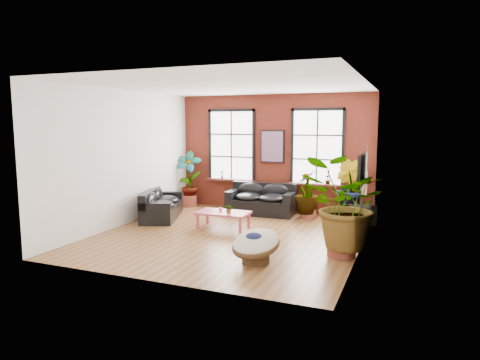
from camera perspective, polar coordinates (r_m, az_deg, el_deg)
The scene contains 19 objects.
room at distance 10.09m, azimuth -0.97°, elevation 2.48°, with size 6.04×6.54×3.54m.
sofa_back at distance 12.58m, azimuth 2.90°, elevation -2.69°, with size 1.99×1.04×0.89m.
sofa_left at distance 12.22m, azimuth -10.58°, elevation -3.32°, with size 1.49×2.18×0.80m.
coffee_table at distance 10.85m, azimuth -2.26°, elevation -4.51°, with size 1.32×0.77×0.51m.
papasan_chair at distance 8.20m, azimuth 2.11°, elevation -8.61°, with size 1.14×1.15×0.69m.
poster at distance 12.92m, azimuth 4.34°, elevation 4.48°, with size 0.74×0.06×0.98m.
tv_wall_unit at distance 9.81m, azimuth 16.07°, elevation 0.84°, with size 0.13×1.86×1.20m.
media_box at distance 11.77m, azimuth 15.90°, elevation -4.37°, with size 0.79×0.74×0.53m.
pot_back_left at distance 13.79m, azimuth -6.81°, elevation -2.77°, with size 0.51×0.51×0.36m.
pot_back_right at distance 12.27m, azimuth 14.01°, elevation -4.29°, with size 0.49×0.49×0.34m.
pot_right_wall at distance 8.85m, azimuth 13.37°, elevation -8.59°, with size 0.70×0.70×0.42m.
pot_mid at distance 12.12m, azimuth 9.04°, elevation -4.34°, with size 0.45×0.45×0.32m.
floor_plant_back_left at distance 13.71m, azimuth -6.88°, elevation 0.48°, with size 0.86×0.58×1.63m, color #134412.
floor_plant_back_right at distance 12.11m, azimuth 14.22°, elevation -0.94°, with size 0.82×0.66×1.50m, color #134412.
floor_plant_right_wall at distance 8.63m, azimuth 13.50°, elevation -3.18°, with size 1.63×1.41×1.81m, color #134412.
floor_plant_mid at distance 12.01m, azimuth 8.91°, elevation -1.57°, with size 0.69×0.69×1.22m, color #134412.
table_plant at distance 10.63m, azimuth -1.47°, elevation -3.84°, with size 0.21×0.18×0.24m, color #134412.
sill_plant_left at distance 13.54m, azimuth -2.43°, elevation 0.75°, with size 0.14×0.10×0.27m, color #134412.
sill_plant_right at distance 12.54m, azimuth 11.64°, elevation 0.05°, with size 0.15×0.15×0.27m, color #134412.
Camera 1 is at (3.95, -9.10, 2.64)m, focal length 32.00 mm.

